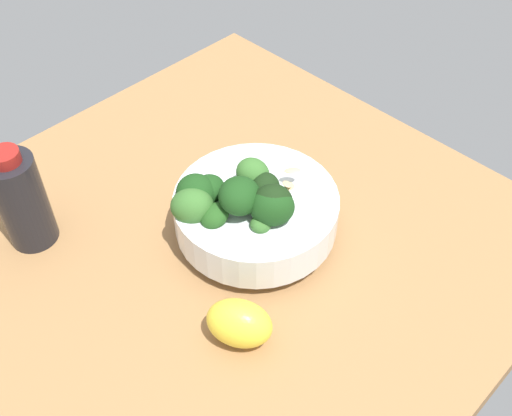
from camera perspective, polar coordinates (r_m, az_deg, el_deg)
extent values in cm
cube|color=#996D42|center=(69.64, -2.73, -3.70)|extent=(61.04, 61.04, 4.06)
cylinder|color=white|center=(67.78, 0.00, -1.93)|extent=(9.68, 9.68, 1.40)
cylinder|color=white|center=(65.72, 0.00, -0.30)|extent=(17.61, 17.61, 4.21)
cylinder|color=silver|center=(64.49, 0.00, 0.75)|extent=(14.60, 14.60, 0.80)
cylinder|color=#589D47|center=(65.05, -0.30, 2.13)|extent=(1.73, 1.72, 1.66)
ellipsoid|color=#386B2B|center=(63.86, -0.31, 3.25)|extent=(4.98, 4.81, 4.90)
cylinder|color=#589D47|center=(63.98, -5.84, -1.04)|extent=(1.71, 1.55, 1.72)
ellipsoid|color=#386B2B|center=(62.54, -5.98, 0.19)|extent=(5.96, 6.43, 4.93)
cylinder|color=#2F662B|center=(65.10, -4.43, 0.82)|extent=(1.58, 1.50, 1.33)
ellipsoid|color=#194216|center=(64.04, -4.51, 1.76)|extent=(3.76, 4.23, 3.05)
cylinder|color=#3C7A32|center=(64.90, -5.47, 0.23)|extent=(2.30, 2.11, 1.62)
ellipsoid|color=#194216|center=(63.57, -5.59, 1.41)|extent=(5.35, 5.63, 5.48)
cylinder|color=#589D47|center=(62.07, 1.48, -0.54)|extent=(1.91, 1.93, 1.14)
ellipsoid|color=black|center=(60.88, 1.50, 0.52)|extent=(5.78, 6.48, 5.33)
cylinder|color=#3C7A32|center=(62.21, -1.66, -0.10)|extent=(2.22, 2.18, 1.06)
ellipsoid|color=#194216|center=(60.98, -1.69, 1.03)|extent=(5.93, 6.15, 5.36)
cylinder|color=#589D47|center=(62.01, 1.46, -0.96)|extent=(2.09, 2.17, 1.18)
ellipsoid|color=#194216|center=(60.80, 1.49, 0.11)|extent=(6.52, 6.36, 5.01)
cylinder|color=#589D47|center=(61.98, 0.18, -2.60)|extent=(1.15, 1.14, 1.42)
ellipsoid|color=#386B2B|center=(60.91, 0.18, -1.71)|extent=(2.47, 2.71, 2.40)
cylinder|color=#2F662B|center=(62.70, -3.83, -1.51)|extent=(1.22, 1.13, 1.16)
ellipsoid|color=#23511C|center=(61.78, -3.89, -0.73)|extent=(3.45, 3.91, 3.41)
cylinder|color=#4A8F3C|center=(64.00, 0.85, 0.69)|extent=(2.02, 1.65, 1.92)
ellipsoid|color=black|center=(62.80, 0.86, 1.78)|extent=(5.22, 5.17, 4.27)
ellipsoid|color=#DBBC84|center=(62.92, 3.15, 2.02)|extent=(1.86, 2.06, 0.77)
ellipsoid|color=#DBBC84|center=(62.47, 2.91, 2.23)|extent=(1.94, 1.92, 1.22)
ellipsoid|color=#DBBC84|center=(63.63, -0.34, 1.69)|extent=(1.49, 2.04, 0.92)
ellipsoid|color=#DBBC84|center=(64.53, 3.43, 3.50)|extent=(2.03, 1.96, 0.57)
ellipsoid|color=#DBBC84|center=(62.83, 0.05, 2.52)|extent=(1.95, 1.75, 1.25)
ellipsoid|color=yellow|center=(58.19, -1.56, -10.68)|extent=(7.69, 6.84, 4.91)
cylinder|color=black|center=(68.45, -20.97, 0.58)|extent=(5.17, 5.17, 11.05)
cylinder|color=maroon|center=(64.51, -22.38, 4.41)|extent=(3.05, 3.05, 1.27)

